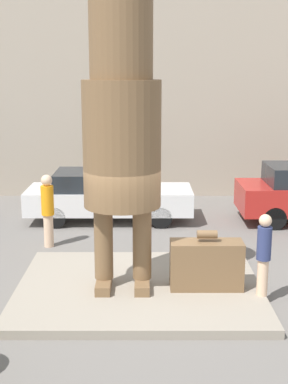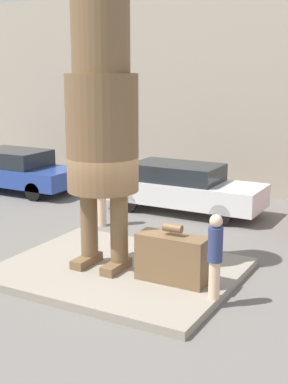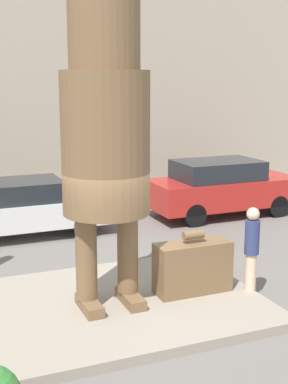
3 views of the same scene
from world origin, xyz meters
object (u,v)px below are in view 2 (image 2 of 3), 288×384
object	(u,v)px
parked_car_blue	(17,170)
worker_hivis	(102,190)
tourist	(215,253)
parked_car_white	(182,187)
statue_figure	(102,116)
giant_suitcase	(172,258)

from	to	relation	value
parked_car_blue	worker_hivis	bearing A→B (deg)	-23.43
tourist	parked_car_blue	distance (m)	10.99
parked_car_blue	parked_car_white	bearing A→B (deg)	2.21
statue_figure	parked_car_white	distance (m)	5.90
statue_figure	worker_hivis	size ratio (longest dim) A/B	2.94
parked_car_white	worker_hivis	xyz separation A→B (m)	(-1.31, -2.38, 0.23)
worker_hivis	giant_suitcase	bearing A→B (deg)	-39.69
giant_suitcase	tourist	size ratio (longest dim) A/B	0.89
parked_car_blue	statue_figure	bearing A→B (deg)	-36.21
tourist	worker_hivis	bearing A→B (deg)	144.07
parked_car_white	worker_hivis	bearing A→B (deg)	-118.89
tourist	parked_car_white	size ratio (longest dim) A/B	0.33
giant_suitcase	tourist	xyz separation A→B (m)	(1.02, -0.36, 0.39)
statue_figure	giant_suitcase	world-z (taller)	statue_figure
giant_suitcase	worker_hivis	bearing A→B (deg)	140.31
tourist	worker_hivis	size ratio (longest dim) A/B	0.86
tourist	parked_car_white	world-z (taller)	tourist
parked_car_blue	worker_hivis	distance (m)	5.38
statue_figure	worker_hivis	bearing A→B (deg)	124.04
statue_figure	tourist	distance (m)	3.51
giant_suitcase	parked_car_blue	distance (m)	9.93
statue_figure	parked_car_blue	bearing A→B (deg)	143.79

